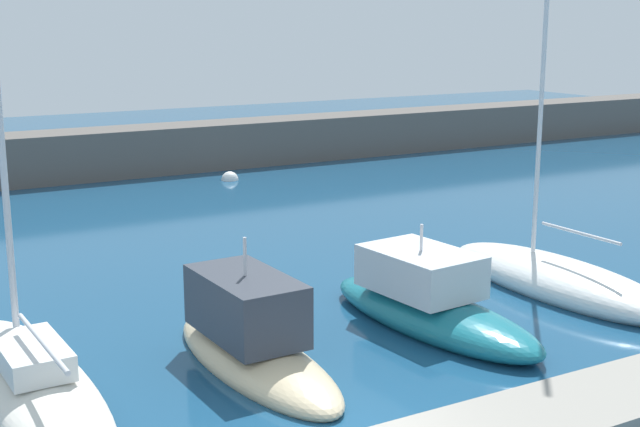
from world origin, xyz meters
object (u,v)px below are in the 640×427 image
Objects in this scene: sailboat_ivory_second at (33,381)px; mooring_buoy_white at (230,180)px; sailboat_white_fifth at (556,278)px; motorboat_sand_third at (251,339)px; motorboat_teal_fourth at (428,302)px.

sailboat_ivory_second is 25.08m from mooring_buoy_white.
sailboat_ivory_second is at bearing 88.52° from sailboat_white_fifth.
sailboat_white_fifth is at bearing -88.26° from motorboat_sand_third.
sailboat_white_fifth reaches higher than mooring_buoy_white.
motorboat_sand_third reaches higher than motorboat_teal_fourth.
motorboat_sand_third reaches higher than mooring_buoy_white.
sailboat_ivory_second is at bearing 81.15° from motorboat_teal_fourth.
motorboat_teal_fourth is 0.51× the size of sailboat_white_fifth.
mooring_buoy_white is at bearing -16.06° from motorboat_teal_fourth.
motorboat_sand_third is at bearing -112.67° from mooring_buoy_white.
sailboat_white_fifth is at bearing -87.04° from mooring_buoy_white.
mooring_buoy_white is at bearing 1.51° from sailboat_white_fifth.
motorboat_teal_fourth reaches higher than mooring_buoy_white.
motorboat_sand_third is 10.13m from sailboat_white_fifth.
mooring_buoy_white is (-1.08, 20.97, -0.36)m from sailboat_white_fifth.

